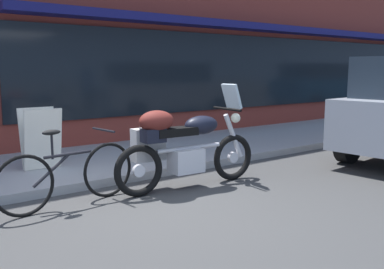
# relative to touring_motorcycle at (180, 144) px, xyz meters

# --- Properties ---
(ground_plane) EXTENTS (80.00, 80.00, 0.00)m
(ground_plane) POSITION_rel_touring_motorcycle_xyz_m (-0.67, -0.67, -0.61)
(ground_plane) COLOR #383838
(sidewalk_curb) EXTENTS (30.00, 2.67, 0.12)m
(sidewalk_curb) POSITION_rel_touring_motorcycle_xyz_m (8.33, 2.01, -0.55)
(sidewalk_curb) COLOR #9A9A9A
(sidewalk_curb) RESTS_ON ground_plane
(touring_motorcycle) EXTENTS (2.21, 0.75, 1.42)m
(touring_motorcycle) POSITION_rel_touring_motorcycle_xyz_m (0.00, 0.00, 0.00)
(touring_motorcycle) COLOR black
(touring_motorcycle) RESTS_ON ground_plane
(parked_bicycle) EXTENTS (1.78, 0.48, 0.94)m
(parked_bicycle) POSITION_rel_touring_motorcycle_xyz_m (-1.50, 0.17, -0.23)
(parked_bicycle) COLOR black
(parked_bicycle) RESTS_ON ground_plane
(sandwich_board_sign) EXTENTS (0.55, 0.41, 0.92)m
(sandwich_board_sign) POSITION_rel_touring_motorcycle_xyz_m (-1.29, 1.83, -0.03)
(sandwich_board_sign) COLOR silver
(sandwich_board_sign) RESTS_ON sidewalk_curb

